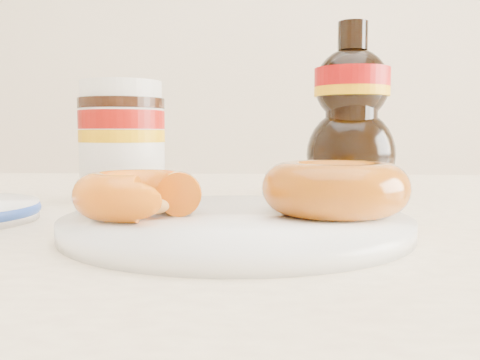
# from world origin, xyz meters

# --- Properties ---
(dining_table) EXTENTS (1.40, 0.90, 0.75)m
(dining_table) POSITION_xyz_m (0.00, 0.10, 0.67)
(dining_table) COLOR #FFE8C2
(dining_table) RESTS_ON ground
(plate) EXTENTS (0.26, 0.26, 0.01)m
(plate) POSITION_xyz_m (0.04, -0.03, 0.76)
(plate) COLOR white
(plate) RESTS_ON dining_table
(donut_bitten) EXTENTS (0.10, 0.10, 0.03)m
(donut_bitten) POSITION_xyz_m (-0.04, -0.03, 0.78)
(donut_bitten) COLOR orange
(donut_bitten) RESTS_ON plate
(donut_whole) EXTENTS (0.12, 0.12, 0.04)m
(donut_whole) POSITION_xyz_m (0.11, -0.01, 0.78)
(donut_whole) COLOR #9F410A
(donut_whole) RESTS_ON plate
(nutella_jar) EXTENTS (0.09, 0.09, 0.13)m
(nutella_jar) POSITION_xyz_m (-0.10, 0.15, 0.82)
(nutella_jar) COLOR white
(nutella_jar) RESTS_ON dining_table
(syrup_bottle) EXTENTS (0.11, 0.10, 0.20)m
(syrup_bottle) POSITION_xyz_m (0.16, 0.22, 0.85)
(syrup_bottle) COLOR black
(syrup_bottle) RESTS_ON dining_table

